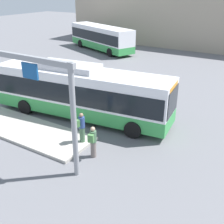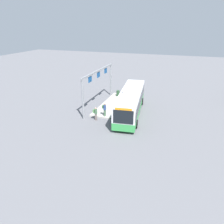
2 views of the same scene
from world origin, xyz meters
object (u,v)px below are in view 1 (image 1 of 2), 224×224
object	(u,v)px
person_boarding	(93,141)
person_waiting_near	(81,127)
bus_main	(81,90)
bus_background_left	(101,37)

from	to	relation	value
person_boarding	person_waiting_near	size ratio (longest dim) A/B	1.00
bus_main	bus_background_left	distance (m)	20.64
bus_main	person_boarding	bearing A→B (deg)	-52.74
person_boarding	person_waiting_near	world-z (taller)	person_waiting_near
bus_main	person_boarding	xyz separation A→B (m)	(3.38, -3.50, -0.92)
bus_background_left	person_boarding	size ratio (longest dim) A/B	6.66
bus_background_left	person_waiting_near	xyz separation A→B (m)	(12.52, -20.65, -0.73)
bus_main	bus_background_left	bearing A→B (deg)	113.44
person_waiting_near	bus_background_left	bearing A→B (deg)	53.91
bus_main	person_waiting_near	bearing A→B (deg)	-59.32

